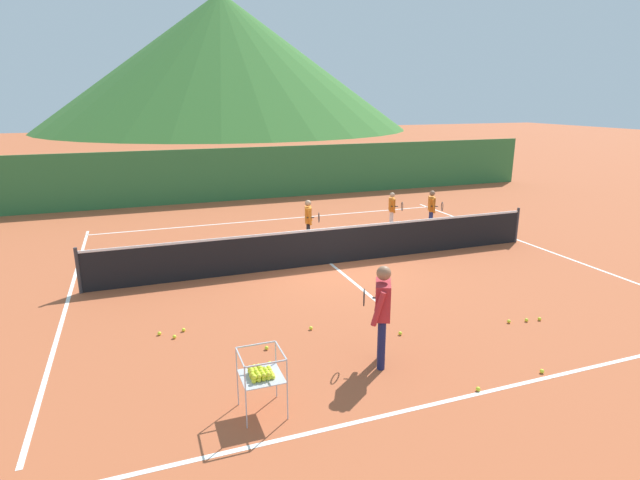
% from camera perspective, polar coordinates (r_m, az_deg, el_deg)
% --- Properties ---
extents(ground_plane, '(120.00, 120.00, 0.00)m').
position_cam_1_polar(ground_plane, '(13.27, 1.19, -2.68)').
color(ground_plane, '#B25633').
extents(line_baseline_near, '(12.40, 0.08, 0.01)m').
position_cam_1_polar(line_baseline_near, '(8.20, 18.32, -15.88)').
color(line_baseline_near, white).
rests_on(line_baseline_near, ground).
extents(line_baseline_far, '(12.40, 0.08, 0.01)m').
position_cam_1_polar(line_baseline_far, '(18.14, -4.94, 2.33)').
color(line_baseline_far, white).
rests_on(line_baseline_far, ground).
extents(line_sideline_west, '(0.08, 11.70, 0.01)m').
position_cam_1_polar(line_sideline_west, '(12.55, -26.33, -5.48)').
color(line_sideline_west, white).
rests_on(line_sideline_west, ground).
extents(line_sideline_east, '(0.08, 11.70, 0.01)m').
position_cam_1_polar(line_sideline_east, '(16.48, 21.70, -0.12)').
color(line_sideline_east, white).
rests_on(line_sideline_east, ground).
extents(line_service_center, '(0.08, 6.19, 0.01)m').
position_cam_1_polar(line_service_center, '(13.27, 1.20, -2.66)').
color(line_service_center, white).
rests_on(line_service_center, ground).
extents(tennis_net, '(12.01, 0.08, 1.05)m').
position_cam_1_polar(tennis_net, '(13.12, 1.21, -0.61)').
color(tennis_net, '#333338').
rests_on(tennis_net, ground).
extents(instructor, '(0.52, 0.84, 1.68)m').
position_cam_1_polar(instructor, '(8.14, 6.99, -7.41)').
color(instructor, '#191E4C').
rests_on(instructor, ground).
extents(student_0, '(0.42, 0.70, 1.32)m').
position_cam_1_polar(student_0, '(14.85, -1.29, 2.51)').
color(student_0, black).
rests_on(student_0, ground).
extents(student_1, '(0.41, 0.67, 1.22)m').
position_cam_1_polar(student_1, '(16.78, 8.14, 3.69)').
color(student_1, silver).
rests_on(student_1, ground).
extents(student_2, '(0.41, 0.71, 1.32)m').
position_cam_1_polar(student_2, '(16.78, 12.48, 3.68)').
color(student_2, navy).
rests_on(student_2, ground).
extents(ball_cart, '(0.58, 0.58, 0.90)m').
position_cam_1_polar(ball_cart, '(7.13, -6.71, -14.70)').
color(ball_cart, '#B7B7BC').
rests_on(ball_cart, ground).
extents(tennis_ball_0, '(0.07, 0.07, 0.07)m').
position_cam_1_polar(tennis_ball_0, '(9.54, 9.01, -10.32)').
color(tennis_ball_0, yellow).
rests_on(tennis_ball_0, ground).
extents(tennis_ball_1, '(0.07, 0.07, 0.07)m').
position_cam_1_polar(tennis_ball_1, '(10.87, 23.46, -8.14)').
color(tennis_ball_1, yellow).
rests_on(tennis_ball_1, ground).
extents(tennis_ball_2, '(0.07, 0.07, 0.07)m').
position_cam_1_polar(tennis_ball_2, '(9.89, -15.10, -9.73)').
color(tennis_ball_2, yellow).
rests_on(tennis_ball_2, ground).
extents(tennis_ball_3, '(0.07, 0.07, 0.07)m').
position_cam_1_polar(tennis_ball_3, '(8.97, 23.69, -13.36)').
color(tennis_ball_3, yellow).
rests_on(tennis_ball_3, ground).
extents(tennis_ball_4, '(0.07, 0.07, 0.07)m').
position_cam_1_polar(tennis_ball_4, '(9.62, -1.03, -9.88)').
color(tennis_ball_4, yellow).
rests_on(tennis_ball_4, ground).
extents(tennis_ball_5, '(0.07, 0.07, 0.07)m').
position_cam_1_polar(tennis_ball_5, '(10.54, 20.47, -8.56)').
color(tennis_ball_5, yellow).
rests_on(tennis_ball_5, ground).
extents(tennis_ball_6, '(0.07, 0.07, 0.07)m').
position_cam_1_polar(tennis_ball_6, '(9.67, -16.06, -10.41)').
color(tennis_ball_6, yellow).
rests_on(tennis_ball_6, ground).
extents(tennis_ball_7, '(0.07, 0.07, 0.07)m').
position_cam_1_polar(tennis_ball_7, '(8.16, 17.35, -15.70)').
color(tennis_ball_7, yellow).
rests_on(tennis_ball_7, ground).
extents(tennis_ball_8, '(0.07, 0.07, 0.07)m').
position_cam_1_polar(tennis_ball_8, '(8.97, -6.03, -11.97)').
color(tennis_ball_8, yellow).
rests_on(tennis_ball_8, ground).
extents(tennis_ball_9, '(0.07, 0.07, 0.07)m').
position_cam_1_polar(tennis_ball_9, '(9.87, -17.62, -9.98)').
color(tennis_ball_9, yellow).
rests_on(tennis_ball_9, ground).
extents(tennis_ball_10, '(0.07, 0.07, 0.07)m').
position_cam_1_polar(tennis_ball_10, '(8.51, -5.68, -13.62)').
color(tennis_ball_10, yellow).
rests_on(tennis_ball_10, ground).
extents(tennis_ball_11, '(0.07, 0.07, 0.07)m').
position_cam_1_polar(tennis_ball_11, '(10.72, 22.20, -8.33)').
color(tennis_ball_11, yellow).
rests_on(tennis_ball_11, ground).
extents(windscreen_fence, '(27.27, 0.08, 2.19)m').
position_cam_1_polar(windscreen_fence, '(21.72, -7.81, 7.41)').
color(windscreen_fence, '#33753D').
rests_on(windscreen_fence, ground).
extents(hill_0, '(48.76, 48.76, 17.40)m').
position_cam_1_polar(hill_0, '(73.14, -10.82, 19.03)').
color(hill_0, '#38702D').
rests_on(hill_0, ground).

